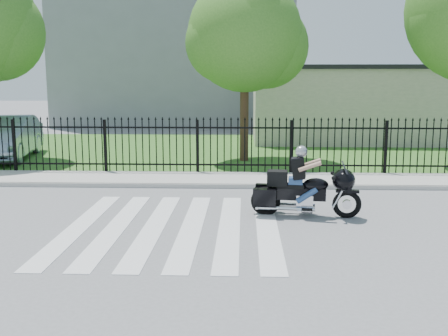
{
  "coord_description": "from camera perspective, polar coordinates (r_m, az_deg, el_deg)",
  "views": [
    {
      "loc": [
        1.5,
        -10.67,
        3.14
      ],
      "look_at": [
        1.02,
        1.64,
        1.0
      ],
      "focal_mm": 42.0,
      "sensor_mm": 36.0,
      "label": 1
    }
  ],
  "objects": [
    {
      "name": "iron_fence",
      "position": [
        16.89,
        -2.9,
        2.23
      ],
      "size": [
        26.0,
        0.04,
        1.8
      ],
      "color": "black",
      "rests_on": "ground"
    },
    {
      "name": "sidewalk",
      "position": [
        16.04,
        -3.19,
        -1.23
      ],
      "size": [
        40.0,
        2.0,
        0.12
      ],
      "primitive_type": "cube",
      "color": "#ADAAA3",
      "rests_on": "ground"
    },
    {
      "name": "parked_car",
      "position": [
        21.85,
        -22.6,
        3.07
      ],
      "size": [
        2.58,
        5.25,
        1.65
      ],
      "primitive_type": "imported",
      "rotation": [
        0.0,
        0.0,
        0.17
      ],
      "color": "#92A7B8",
      "rests_on": "grass_strip"
    },
    {
      "name": "curb",
      "position": [
        15.07,
        -3.55,
        -1.96
      ],
      "size": [
        40.0,
        0.12,
        0.12
      ],
      "primitive_type": "cube",
      "color": "#ADAAA3",
      "rests_on": "ground"
    },
    {
      "name": "building_low_roof",
      "position": [
        27.24,
        14.11,
        10.53
      ],
      "size": [
        10.2,
        6.2,
        0.2
      ],
      "primitive_type": "cube",
      "color": "black",
      "rests_on": "building_low"
    },
    {
      "name": "tree_mid",
      "position": [
        19.73,
        2.28,
        14.28
      ],
      "size": [
        4.2,
        4.2,
        6.78
      ],
      "color": "#382316",
      "rests_on": "ground"
    },
    {
      "name": "crosswalk",
      "position": [
        11.23,
        -5.59,
        -6.41
      ],
      "size": [
        5.0,
        5.5,
        0.01
      ],
      "primitive_type": null,
      "color": "silver",
      "rests_on": "ground"
    },
    {
      "name": "building_tall",
      "position": [
        37.06,
        -4.92,
        14.24
      ],
      "size": [
        15.0,
        10.0,
        12.0
      ],
      "primitive_type": "cube",
      "color": "gray",
      "rests_on": "ground"
    },
    {
      "name": "building_low",
      "position": [
        27.27,
        13.94,
        6.64
      ],
      "size": [
        10.0,
        6.0,
        3.5
      ],
      "primitive_type": "cube",
      "color": "beige",
      "rests_on": "ground"
    },
    {
      "name": "ground",
      "position": [
        11.23,
        -5.59,
        -6.44
      ],
      "size": [
        120.0,
        120.0,
        0.0
      ],
      "primitive_type": "plane",
      "color": "slate",
      "rests_on": "ground"
    },
    {
      "name": "motorcycle_rider",
      "position": [
        12.05,
        8.56,
        -2.04
      ],
      "size": [
        2.5,
        0.98,
        1.66
      ],
      "rotation": [
        0.0,
        0.0,
        -0.12
      ],
      "color": "black",
      "rests_on": "ground"
    },
    {
      "name": "grass_strip",
      "position": [
        22.94,
        -1.55,
        2.0
      ],
      "size": [
        40.0,
        12.0,
        0.02
      ],
      "primitive_type": "cube",
      "color": "#326021",
      "rests_on": "ground"
    }
  ]
}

